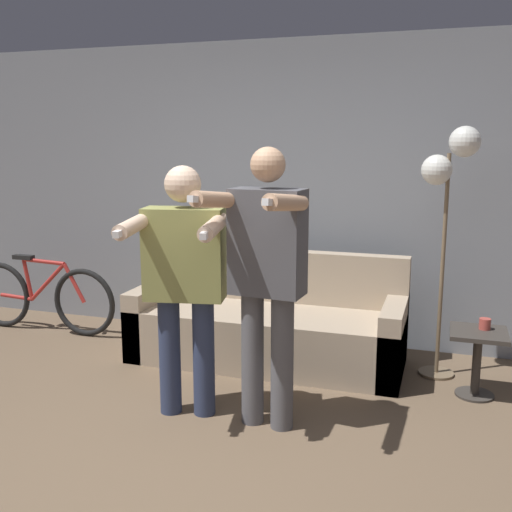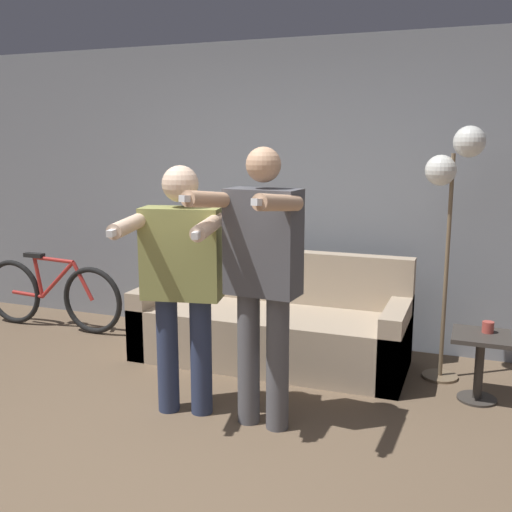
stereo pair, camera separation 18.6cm
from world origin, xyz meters
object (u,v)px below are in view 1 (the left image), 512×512
object	(u,v)px
cat	(237,237)
person_right	(266,270)
side_table	(478,350)
couch	(268,327)
floor_lamp	(449,176)
cup	(485,324)
person_left	(184,273)
bicycle	(42,297)

from	to	relation	value
cat	person_right	bearing A→B (deg)	-63.75
side_table	couch	bearing A→B (deg)	171.83
floor_lamp	couch	bearing A→B (deg)	-175.97
cup	person_left	bearing A→B (deg)	-153.11
person_right	bicycle	distance (m)	2.87
floor_lamp	bicycle	size ratio (longest dim) A/B	1.21
cat	bicycle	bearing A→B (deg)	-173.16
couch	floor_lamp	distance (m)	1.81
side_table	person_right	bearing A→B (deg)	-145.13
person_left	side_table	distance (m)	2.09
person_right	cup	world-z (taller)	person_right
person_right	person_left	bearing A→B (deg)	-175.09
cat	cup	bearing A→B (deg)	-13.11
floor_lamp	person_right	bearing A→B (deg)	-129.92
couch	bicycle	size ratio (longest dim) A/B	1.40
floor_lamp	side_table	bearing A→B (deg)	-51.34
couch	person_right	size ratio (longest dim) A/B	1.25
floor_lamp	person_left	bearing A→B (deg)	-142.13
couch	cup	world-z (taller)	couch
couch	floor_lamp	xyz separation A→B (m)	(1.33, 0.09, 1.23)
person_left	cat	xyz separation A→B (m)	(-0.15, 1.39, 0.01)
person_right	side_table	xyz separation A→B (m)	(1.26, 0.88, -0.67)
cup	side_table	bearing A→B (deg)	-125.46
floor_lamp	bicycle	bearing A→B (deg)	-179.56
side_table	bicycle	world-z (taller)	bicycle
person_left	person_right	distance (m)	0.54
couch	person_right	distance (m)	1.36
couch	floor_lamp	size ratio (longest dim) A/B	1.16
person_left	person_right	bearing A→B (deg)	-11.32
bicycle	cup	bearing A→B (deg)	-3.59
person_left	cat	size ratio (longest dim) A/B	3.39
person_right	side_table	size ratio (longest dim) A/B	3.65
bicycle	cat	bearing A→B (deg)	6.84
cat	side_table	bearing A→B (deg)	-14.83
person_right	side_table	bearing A→B (deg)	39.84
cat	floor_lamp	world-z (taller)	floor_lamp
bicycle	side_table	bearing A→B (deg)	-4.42
person_right	cup	xyz separation A→B (m)	(1.30, 0.93, -0.49)
couch	person_left	bearing A→B (deg)	-100.97
floor_lamp	cup	world-z (taller)	floor_lamp
side_table	cup	world-z (taller)	cup
person_left	bicycle	size ratio (longest dim) A/B	1.04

